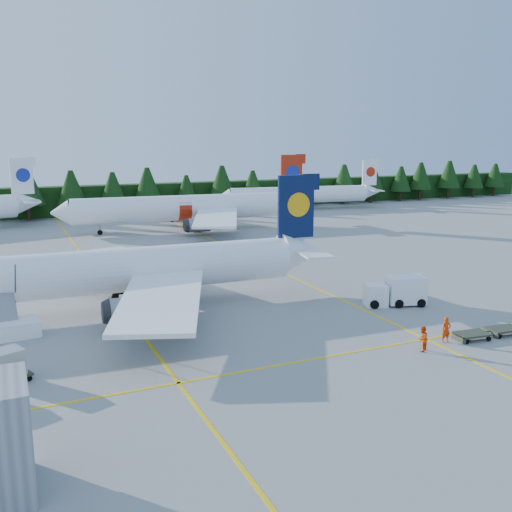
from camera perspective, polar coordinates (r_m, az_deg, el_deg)
name	(u,v)px	position (r m, az deg, el deg)	size (l,w,h in m)	color
ground	(321,327)	(48.03, 6.48, -7.04)	(320.00, 320.00, 0.00)	gray
taxi_stripe_a	(108,288)	(61.75, -14.62, -3.12)	(0.25, 120.00, 0.01)	yellow
taxi_stripe_b	(279,271)	(67.73, 2.29, -1.46)	(0.25, 120.00, 0.01)	yellow
taxi_stripe_cross	(362,351)	(43.29, 10.56, -9.28)	(80.00, 0.25, 0.01)	yellow
treeline_hedge	(123,199)	(123.94, -13.15, 5.59)	(220.00, 4.00, 6.00)	black
airliner_navy	(99,273)	(52.86, -15.40, -1.65)	(40.71, 33.45, 11.83)	white
airliner_red	(179,208)	(97.91, -7.70, 4.74)	(43.38, 35.59, 12.61)	white
airliner_far_right	(295,195)	(126.49, 3.89, 6.15)	(36.75, 8.46, 10.72)	white
airstairs	(6,325)	(49.33, -23.69, -6.32)	(4.99, 6.77, 4.34)	white
service_truck	(395,291)	(55.01, 13.73, -3.43)	(5.97, 3.64, 2.71)	white
crew_a	(446,330)	(46.27, 18.49, -7.01)	(0.73, 0.48, 2.00)	red
crew_b	(422,339)	(43.87, 16.30, -7.96)	(0.92, 0.72, 1.90)	#DD3F04
crew_c	(418,295)	(55.89, 15.86, -3.78)	(0.75, 0.51, 1.81)	orange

